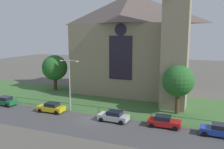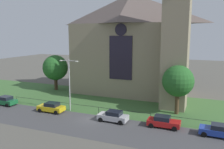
{
  "view_description": "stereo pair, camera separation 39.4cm",
  "coord_description": "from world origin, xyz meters",
  "px_view_note": "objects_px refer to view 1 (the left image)",
  "views": [
    {
      "loc": [
        14.87,
        -29.3,
        12.04
      ],
      "look_at": [
        0.02,
        8.0,
        5.26
      ],
      "focal_mm": 38.6,
      "sensor_mm": 36.0,
      "label": 1
    },
    {
      "loc": [
        15.24,
        -29.15,
        12.04
      ],
      "look_at": [
        0.02,
        8.0,
        5.26
      ],
      "focal_mm": 38.6,
      "sensor_mm": 36.0,
      "label": 2
    }
  ],
  "objects_px": {
    "church_building": "(133,43)",
    "tree_right_near": "(178,81)",
    "parked_car_yellow": "(51,107)",
    "parked_car_silver": "(114,116)",
    "parked_car_red": "(164,121)",
    "streetlamp_near": "(69,78)",
    "parked_car_blue": "(219,130)",
    "parked_car_green": "(5,101)",
    "tree_left_far": "(55,68)"
  },
  "relations": [
    {
      "from": "tree_left_far",
      "to": "streetlamp_near",
      "type": "bearing_deg",
      "value": -46.77
    },
    {
      "from": "church_building",
      "to": "tree_left_far",
      "type": "bearing_deg",
      "value": -167.14
    },
    {
      "from": "tree_right_near",
      "to": "parked_car_yellow",
      "type": "height_order",
      "value": "tree_right_near"
    },
    {
      "from": "parked_car_yellow",
      "to": "parked_car_red",
      "type": "bearing_deg",
      "value": 179.96
    },
    {
      "from": "streetlamp_near",
      "to": "parked_car_green",
      "type": "relative_size",
      "value": 1.93
    },
    {
      "from": "parked_car_blue",
      "to": "church_building",
      "type": "bearing_deg",
      "value": -44.51
    },
    {
      "from": "tree_left_far",
      "to": "parked_car_silver",
      "type": "bearing_deg",
      "value": -35.14
    },
    {
      "from": "parked_car_green",
      "to": "streetlamp_near",
      "type": "bearing_deg",
      "value": -171.34
    },
    {
      "from": "parked_car_blue",
      "to": "parked_car_red",
      "type": "bearing_deg",
      "value": -1.86
    },
    {
      "from": "church_building",
      "to": "parked_car_blue",
      "type": "bearing_deg",
      "value": -46.87
    },
    {
      "from": "parked_car_green",
      "to": "parked_car_silver",
      "type": "distance_m",
      "value": 20.2
    },
    {
      "from": "tree_left_far",
      "to": "parked_car_blue",
      "type": "relative_size",
      "value": 1.77
    },
    {
      "from": "parked_car_green",
      "to": "parked_car_silver",
      "type": "bearing_deg",
      "value": -179.58
    },
    {
      "from": "parked_car_silver",
      "to": "parked_car_green",
      "type": "bearing_deg",
      "value": 0.39
    },
    {
      "from": "church_building",
      "to": "tree_right_near",
      "type": "relative_size",
      "value": 3.48
    },
    {
      "from": "parked_car_silver",
      "to": "parked_car_blue",
      "type": "relative_size",
      "value": 0.99
    },
    {
      "from": "church_building",
      "to": "streetlamp_near",
      "type": "bearing_deg",
      "value": -110.65
    },
    {
      "from": "tree_left_far",
      "to": "parked_car_silver",
      "type": "height_order",
      "value": "tree_left_far"
    },
    {
      "from": "tree_right_near",
      "to": "parked_car_green",
      "type": "height_order",
      "value": "tree_right_near"
    },
    {
      "from": "streetlamp_near",
      "to": "parked_car_red",
      "type": "relative_size",
      "value": 1.94
    },
    {
      "from": "church_building",
      "to": "parked_car_silver",
      "type": "height_order",
      "value": "church_building"
    },
    {
      "from": "parked_car_green",
      "to": "parked_car_red",
      "type": "bearing_deg",
      "value": -178.17
    },
    {
      "from": "parked_car_yellow",
      "to": "parked_car_silver",
      "type": "xyz_separation_m",
      "value": [
        10.5,
        -0.19,
        0.0
      ]
    },
    {
      "from": "parked_car_red",
      "to": "parked_car_silver",
      "type": "bearing_deg",
      "value": -175.97
    },
    {
      "from": "parked_car_yellow",
      "to": "parked_car_blue",
      "type": "distance_m",
      "value": 23.92
    },
    {
      "from": "tree_left_far",
      "to": "parked_car_green",
      "type": "xyz_separation_m",
      "value": [
        -1.37,
        -12.91,
        -4.09
      ]
    },
    {
      "from": "tree_left_far",
      "to": "parked_car_yellow",
      "type": "height_order",
      "value": "tree_left_far"
    },
    {
      "from": "streetlamp_near",
      "to": "parked_car_blue",
      "type": "bearing_deg",
      "value": -4.82
    },
    {
      "from": "streetlamp_near",
      "to": "parked_car_green",
      "type": "xyz_separation_m",
      "value": [
        -12.06,
        -1.54,
        -4.46
      ]
    },
    {
      "from": "parked_car_green",
      "to": "tree_left_far",
      "type": "bearing_deg",
      "value": -94.67
    },
    {
      "from": "parked_car_green",
      "to": "parked_car_blue",
      "type": "height_order",
      "value": "same"
    },
    {
      "from": "church_building",
      "to": "parked_car_blue",
      "type": "height_order",
      "value": "church_building"
    },
    {
      "from": "church_building",
      "to": "tree_right_near",
      "type": "bearing_deg",
      "value": -45.33
    },
    {
      "from": "church_building",
      "to": "tree_left_far",
      "type": "distance_m",
      "value": 17.67
    },
    {
      "from": "tree_right_near",
      "to": "church_building",
      "type": "bearing_deg",
      "value": 134.67
    },
    {
      "from": "church_building",
      "to": "parked_car_green",
      "type": "height_order",
      "value": "church_building"
    },
    {
      "from": "parked_car_blue",
      "to": "parked_car_yellow",
      "type": "bearing_deg",
      "value": 2.07
    },
    {
      "from": "tree_left_far",
      "to": "parked_car_red",
      "type": "relative_size",
      "value": 1.8
    },
    {
      "from": "parked_car_yellow",
      "to": "parked_car_blue",
      "type": "bearing_deg",
      "value": 178.47
    },
    {
      "from": "church_building",
      "to": "streetlamp_near",
      "type": "height_order",
      "value": "church_building"
    },
    {
      "from": "parked_car_red",
      "to": "parked_car_blue",
      "type": "xyz_separation_m",
      "value": [
        6.57,
        -0.49,
        0.0
      ]
    },
    {
      "from": "parked_car_green",
      "to": "parked_car_silver",
      "type": "relative_size",
      "value": 1.0
    },
    {
      "from": "tree_right_near",
      "to": "parked_car_green",
      "type": "xyz_separation_m",
      "value": [
        -27.95,
        -6.35,
        -4.33
      ]
    },
    {
      "from": "streetlamp_near",
      "to": "parked_car_blue",
      "type": "xyz_separation_m",
      "value": [
        21.56,
        -1.82,
        -4.46
      ]
    },
    {
      "from": "church_building",
      "to": "tree_left_far",
      "type": "height_order",
      "value": "church_building"
    },
    {
      "from": "streetlamp_near",
      "to": "parked_car_red",
      "type": "height_order",
      "value": "streetlamp_near"
    },
    {
      "from": "tree_right_near",
      "to": "parked_car_green",
      "type": "distance_m",
      "value": 28.99
    },
    {
      "from": "parked_car_red",
      "to": "church_building",
      "type": "bearing_deg",
      "value": 118.92
    },
    {
      "from": "tree_left_far",
      "to": "parked_car_yellow",
      "type": "distance_m",
      "value": 16.03
    },
    {
      "from": "tree_right_near",
      "to": "streetlamp_near",
      "type": "bearing_deg",
      "value": -163.16
    }
  ]
}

